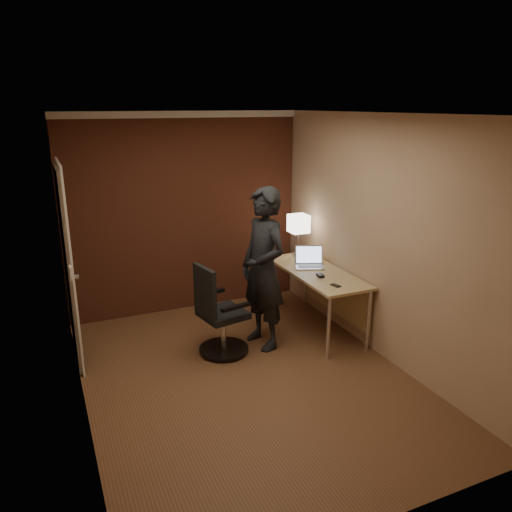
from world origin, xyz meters
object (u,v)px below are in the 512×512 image
(office_chair, at_px, (218,316))
(phone, at_px, (336,285))
(laptop, at_px, (309,261))
(desk_lamp, at_px, (299,224))
(mouse, at_px, (320,276))
(desk, at_px, (322,280))
(person, at_px, (264,269))

(office_chair, bearing_deg, phone, -18.06)
(laptop, bearing_deg, desk_lamp, 80.51)
(laptop, height_order, mouse, laptop)
(desk, distance_m, person, 0.86)
(phone, bearing_deg, office_chair, 149.55)
(mouse, bearing_deg, laptop, 86.09)
(desk_lamp, relative_size, office_chair, 0.54)
(desk, distance_m, mouse, 0.29)
(person, bearing_deg, desk_lamp, 120.58)
(desk_lamp, relative_size, mouse, 5.35)
(desk, distance_m, office_chair, 1.35)
(office_chair, xyz_separation_m, person, (0.53, 0.01, 0.45))
(mouse, height_order, phone, mouse)
(desk_lamp, distance_m, mouse, 0.91)
(desk_lamp, height_order, phone, desk_lamp)
(desk_lamp, bearing_deg, desk, -90.07)
(mouse, distance_m, office_chair, 1.23)
(laptop, bearing_deg, desk, -71.27)
(person, bearing_deg, phone, 47.77)
(laptop, height_order, phone, laptop)
(office_chair, height_order, person, person)
(mouse, relative_size, office_chair, 0.10)
(desk, relative_size, mouse, 15.00)
(desk_lamp, distance_m, office_chair, 1.68)
(mouse, bearing_deg, desk, 61.44)
(desk_lamp, distance_m, laptop, 0.54)
(mouse, xyz_separation_m, office_chair, (-1.19, 0.07, -0.31))
(desk_lamp, bearing_deg, office_chair, -151.52)
(mouse, bearing_deg, person, -179.93)
(laptop, xyz_separation_m, office_chair, (-1.27, -0.32, -0.36))
(desk, distance_m, desk_lamp, 0.81)
(laptop, distance_m, mouse, 0.41)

